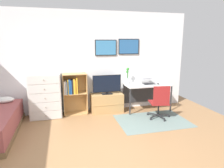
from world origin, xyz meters
The scene contains 13 objects.
ground_plane centered at (0.00, 0.00, 0.00)m, with size 7.20×7.20×0.00m, color #936B44.
wall_back_with_posters centered at (0.01, 2.43, 1.36)m, with size 6.12×0.09×2.70m.
area_rug centered at (1.63, 1.26, 0.00)m, with size 1.70×1.20×0.01m, color slate.
dresser centered at (-0.90, 2.15, 0.57)m, with size 0.77×0.46×1.14m.
bookshelf centered at (-0.20, 2.22, 0.64)m, with size 0.62×0.30×1.09m.
tv_stand centered at (0.69, 2.17, 0.25)m, with size 0.86×0.41×0.51m.
television centered at (0.69, 2.15, 0.77)m, with size 0.77×0.16×0.52m.
desk centered at (1.83, 2.14, 0.61)m, with size 1.26×0.61×0.74m.
office_chair centered at (1.85, 1.34, 0.46)m, with size 0.58×0.57×0.86m.
laptop centered at (1.87, 2.13, 0.81)m, with size 0.43×0.46×0.17m.
computer_mouse centered at (2.12, 1.98, 0.76)m, with size 0.06×0.10×0.03m, color #262628.
bamboo_vase centered at (1.30, 2.25, 0.96)m, with size 0.09×0.09×0.46m.
wine_glass centered at (1.43, 1.97, 0.87)m, with size 0.07×0.07×0.18m.
Camera 1 is at (-0.46, -2.89, 1.89)m, focal length 31.62 mm.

